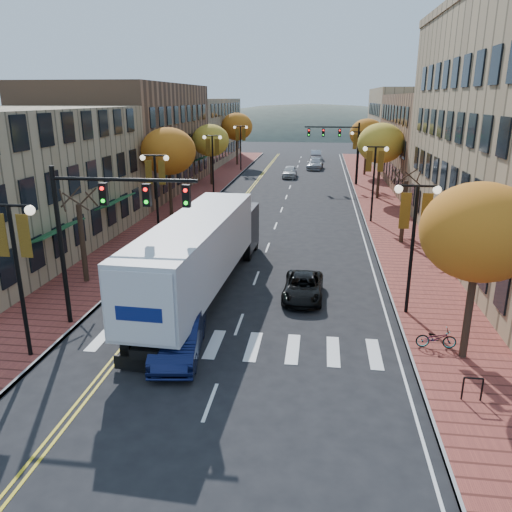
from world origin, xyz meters
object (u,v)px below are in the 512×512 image
(black_suv, at_px, (303,287))
(bicycle, at_px, (436,338))
(navy_sedan, at_px, (179,336))
(semi_truck, at_px, (204,248))

(black_suv, relative_size, bicycle, 2.69)
(black_suv, bearing_deg, bicycle, -40.92)
(navy_sedan, relative_size, bicycle, 3.05)
(semi_truck, distance_m, bicycle, 11.59)
(black_suv, xyz_separation_m, bicycle, (5.42, -4.85, -0.02))
(semi_truck, xyz_separation_m, black_suv, (4.97, 0.08, -1.89))
(navy_sedan, height_order, black_suv, navy_sedan)
(navy_sedan, bearing_deg, semi_truck, 86.52)
(bicycle, bearing_deg, semi_truck, 64.41)
(navy_sedan, bearing_deg, bicycle, 1.72)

